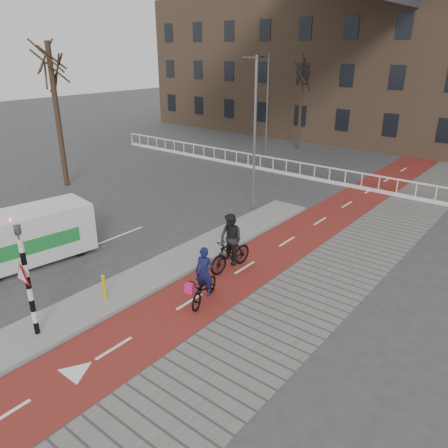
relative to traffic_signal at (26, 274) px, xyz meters
The scene contains 15 objects.
ground 2.90m from the traffic_signal, 73.47° to the left, with size 120.00×120.00×0.00m, color #38383A.
bike_lane 12.36m from the traffic_signal, 80.09° to the left, with size 2.50×60.00×0.01m, color maroon.
sidewalk 13.13m from the traffic_signal, 67.82° to the left, with size 3.00×60.00×0.01m, color slate.
curb_island 6.32m from the traffic_signal, 90.95° to the left, with size 1.80×16.00×0.12m, color gray.
traffic_signal is the anchor object (origin of this frame).
bollard 2.78m from the traffic_signal, 90.60° to the left, with size 0.12×0.12×0.82m, color gold.
cyclist_near 5.17m from the traffic_signal, 60.47° to the left, with size 1.12×1.88×1.86m.
cyclist_far 6.92m from the traffic_signal, 75.08° to the left, with size 0.99×2.05×2.13m.
van 5.26m from the traffic_signal, 152.86° to the left, with size 2.55×4.87×2.00m.
railing 19.60m from the traffic_signal, 103.02° to the left, with size 28.00×0.10×0.99m.
townhouse_row 34.60m from the traffic_signal, 94.04° to the left, with size 46.00×10.00×15.90m.
tree_left 15.42m from the traffic_signal, 144.19° to the left, with size 0.30×0.30×7.94m, color #301F15.
tree_mid 27.27m from the traffic_signal, 104.29° to the left, with size 0.24×0.24×6.86m, color #301F15.
streetlight_near 12.49m from the traffic_signal, 95.89° to the left, with size 0.12×0.12×7.28m, color slate.
streetlight_left 24.98m from the traffic_signal, 108.74° to the left, with size 0.12×0.12×7.13m, color slate.
Camera 1 is at (9.88, -6.70, 7.55)m, focal length 35.00 mm.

